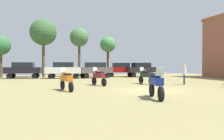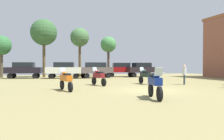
{
  "view_description": "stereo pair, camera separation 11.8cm",
  "coord_description": "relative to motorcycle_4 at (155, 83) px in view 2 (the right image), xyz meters",
  "views": [
    {
      "loc": [
        -6.56,
        -12.42,
        1.58
      ],
      "look_at": [
        -0.68,
        6.37,
        1.2
      ],
      "focal_mm": 34.48,
      "sensor_mm": 36.0,
      "label": 1
    },
    {
      "loc": [
        -6.45,
        -12.46,
        1.58
      ],
      "look_at": [
        -0.68,
        6.37,
        1.2
      ],
      "focal_mm": 34.48,
      "sensor_mm": 36.0,
      "label": 2
    }
  ],
  "objects": [
    {
      "name": "tree_3",
      "position": [
        -10.58,
        22.3,
        3.47
      ],
      "size": [
        2.57,
        2.57,
        5.56
      ],
      "color": "brown",
      "rests_on": "ground"
    },
    {
      "name": "person_2",
      "position": [
        6.06,
        6.2,
        0.23
      ],
      "size": [
        0.47,
        0.47,
        1.66
      ],
      "rotation": [
        0.0,
        0.0,
        0.97
      ],
      "color": "#25383D",
      "rests_on": "ground"
    },
    {
      "name": "motorcycle_5",
      "position": [
        3.15,
        7.49,
        -0.02
      ],
      "size": [
        0.62,
        2.23,
        1.45
      ],
      "rotation": [
        0.0,
        0.0,
        0.09
      ],
      "color": "black",
      "rests_on": "ground"
    },
    {
      "name": "car_4",
      "position": [
        -2.8,
        18.06,
        0.43
      ],
      "size": [
        4.57,
        2.63,
        2.0
      ],
      "rotation": [
        0.0,
        0.0,
        1.37
      ],
      "color": "black",
      "rests_on": "ground"
    },
    {
      "name": "car_2",
      "position": [
        8.02,
        18.78,
        0.43
      ],
      "size": [
        4.33,
        1.87,
        2.0
      ],
      "rotation": [
        0.0,
        0.0,
        1.59
      ],
      "color": "black",
      "rests_on": "ground"
    },
    {
      "name": "tree_5",
      "position": [
        -0.3,
        21.85,
        4.84
      ],
      "size": [
        2.69,
        2.69,
        7.02
      ],
      "color": "brown",
      "rests_on": "ground"
    },
    {
      "name": "car_3",
      "position": [
        -7.59,
        19.77,
        0.43
      ],
      "size": [
        4.53,
        2.46,
        2.0
      ],
      "rotation": [
        0.0,
        0.0,
        1.41
      ],
      "color": "black",
      "rests_on": "ground"
    },
    {
      "name": "motorcycle_7",
      "position": [
        -0.94,
        7.57,
        -0.02
      ],
      "size": [
        0.81,
        2.15,
        1.46
      ],
      "rotation": [
        0.0,
        0.0,
        0.28
      ],
      "color": "black",
      "rests_on": "ground"
    },
    {
      "name": "ground_plane",
      "position": [
        1.53,
        3.35,
        -0.75
      ],
      "size": [
        44.0,
        52.0,
        0.02
      ],
      "color": "olive"
    },
    {
      "name": "car_1",
      "position": [
        1.23,
        18.22,
        0.43
      ],
      "size": [
        4.53,
        2.45,
        2.0
      ],
      "rotation": [
        0.0,
        0.0,
        1.73
      ],
      "color": "black",
      "rests_on": "ground"
    },
    {
      "name": "car_5",
      "position": [
        5.45,
        20.15,
        0.43
      ],
      "size": [
        4.54,
        2.48,
        2.0
      ],
      "rotation": [
        0.0,
        0.0,
        1.41
      ],
      "color": "black",
      "rests_on": "ground"
    },
    {
      "name": "motorcycle_8",
      "position": [
        -3.75,
        4.66,
        -0.02
      ],
      "size": [
        0.77,
        2.23,
        1.45
      ],
      "rotation": [
        0.0,
        0.0,
        0.23
      ],
      "color": "black",
      "rests_on": "ground"
    },
    {
      "name": "tree_6",
      "position": [
        -5.22,
        21.82,
        5.36
      ],
      "size": [
        3.58,
        3.58,
        7.94
      ],
      "color": "brown",
      "rests_on": "ground"
    },
    {
      "name": "tree_2",
      "position": [
        4.09,
        22.18,
        3.96
      ],
      "size": [
        2.37,
        2.37,
        5.99
      ],
      "color": "#4D3E32",
      "rests_on": "ground"
    },
    {
      "name": "motorcycle_4",
      "position": [
        0.0,
        0.0,
        0.0
      ],
      "size": [
        0.75,
        2.18,
        1.5
      ],
      "rotation": [
        0.0,
        0.0,
        2.92
      ],
      "color": "black",
      "rests_on": "ground"
    }
  ]
}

